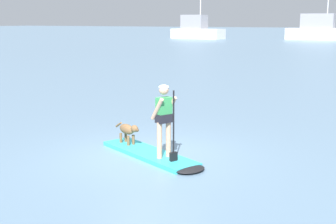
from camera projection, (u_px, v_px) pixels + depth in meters
ground_plane at (149, 156)px, 11.10m from camera, size 400.00×400.00×0.00m
paddleboard at (154, 156)px, 10.92m from camera, size 3.29×2.01×0.10m
person_paddler at (164, 116)px, 10.42m from camera, size 0.68×0.60×1.70m
dog at (128, 130)px, 11.70m from camera, size 0.98×0.49×0.55m
moored_boat_far_starboard at (197, 30)px, 81.42m from camera, size 9.77×4.40×9.24m
moored_boat_port at (321, 30)px, 76.14m from camera, size 11.80×3.08×8.98m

